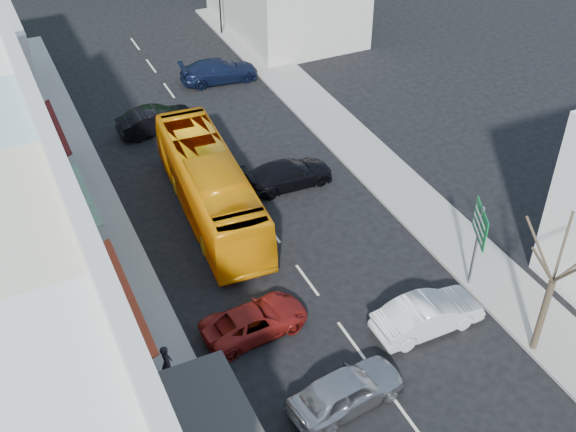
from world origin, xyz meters
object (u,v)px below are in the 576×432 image
object	(u,v)px
car_red	(255,319)
traffic_signal	(220,1)
bus	(210,187)
pedestrian_left	(167,363)
direction_sign	(475,248)
car_white	(428,316)
street_tree	(552,282)
car_silver	(346,392)

from	to	relation	value
car_red	traffic_signal	xyz separation A→B (m)	(9.59, 28.81, 1.87)
bus	pedestrian_left	size ratio (longest dim) A/B	6.82
bus	car_red	bearing A→B (deg)	-94.53
bus	direction_sign	size ratio (longest dim) A/B	2.71
direction_sign	traffic_signal	distance (m)	30.27
car_white	direction_sign	distance (m)	3.71
pedestrian_left	street_tree	distance (m)	14.60
pedestrian_left	street_tree	size ratio (longest dim) A/B	0.23
car_white	street_tree	bearing A→B (deg)	-131.96
car_white	pedestrian_left	distance (m)	10.58
bus	traffic_signal	bearing A→B (deg)	71.72
pedestrian_left	street_tree	xyz separation A→B (m)	(13.60, -4.63, 2.64)
street_tree	traffic_signal	world-z (taller)	street_tree
bus	car_white	size ratio (longest dim) A/B	2.64
car_silver	car_red	size ratio (longest dim) A/B	0.96
direction_sign	street_tree	bearing A→B (deg)	-64.99
car_white	direction_sign	world-z (taller)	direction_sign
car_red	car_silver	bearing A→B (deg)	-166.57
car_silver	pedestrian_left	bearing A→B (deg)	48.32
car_silver	direction_sign	distance (m)	8.78
street_tree	traffic_signal	size ratio (longest dim) A/B	1.42
car_silver	pedestrian_left	xyz separation A→B (m)	(-5.55, 3.80, 0.30)
street_tree	pedestrian_left	bearing A→B (deg)	161.18
car_silver	car_white	size ratio (longest dim) A/B	1.00
pedestrian_left	car_red	bearing A→B (deg)	-69.82
direction_sign	traffic_signal	world-z (taller)	traffic_signal
pedestrian_left	traffic_signal	world-z (taller)	traffic_signal
traffic_signal	car_silver	bearing A→B (deg)	95.47
bus	car_red	distance (m)	8.54
street_tree	traffic_signal	distance (m)	34.45
car_silver	car_white	bearing A→B (deg)	-75.13
bus	car_silver	size ratio (longest dim) A/B	2.64
street_tree	traffic_signal	bearing A→B (deg)	90.02
traffic_signal	pedestrian_left	bearing A→B (deg)	84.41
car_silver	street_tree	distance (m)	8.60
pedestrian_left	car_white	bearing A→B (deg)	-93.81
car_white	traffic_signal	distance (m)	31.84
bus	car_red	world-z (taller)	bus
bus	car_white	world-z (taller)	bus
bus	street_tree	distance (m)	16.46
car_silver	direction_sign	bearing A→B (deg)	-74.59
car_silver	street_tree	bearing A→B (deg)	-103.18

